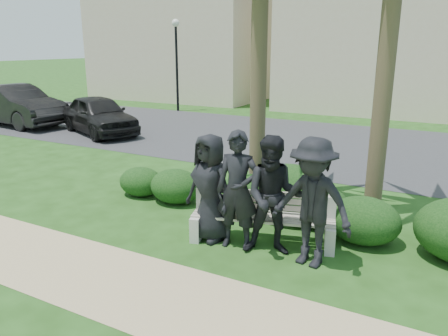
{
  "coord_description": "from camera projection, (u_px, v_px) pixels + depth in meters",
  "views": [
    {
      "loc": [
        3.12,
        -5.78,
        3.12
      ],
      "look_at": [
        -0.52,
        1.0,
        0.94
      ],
      "focal_mm": 35.0,
      "sensor_mm": 36.0,
      "label": 1
    }
  ],
  "objects": [
    {
      "name": "stucco_bldg_left",
      "position": [
        191.0,
        36.0,
        26.9
      ],
      "size": [
        10.4,
        8.4,
        7.3
      ],
      "color": "beige",
      "rests_on": "ground"
    },
    {
      "name": "stucco_bldg_right",
      "position": [
        376.0,
        34.0,
        21.89
      ],
      "size": [
        8.4,
        8.4,
        7.3
      ],
      "color": "beige",
      "rests_on": "ground"
    },
    {
      "name": "asphalt_street",
      "position": [
        342.0,
        146.0,
        13.95
      ],
      "size": [
        160.0,
        8.0,
        0.01
      ],
      "primitive_type": "cube",
      "color": "#2D2D30",
      "rests_on": "ground"
    },
    {
      "name": "hedge_c",
      "position": [
        248.0,
        192.0,
        8.42
      ],
      "size": [
        1.15,
        0.95,
        0.75
      ],
      "primitive_type": "ellipsoid",
      "color": "black",
      "rests_on": "ground"
    },
    {
      "name": "car_a",
      "position": [
        99.0,
        115.0,
        15.77
      ],
      "size": [
        4.34,
        3.12,
        1.37
      ],
      "primitive_type": "imported",
      "rotation": [
        0.0,
        0.0,
        1.15
      ],
      "color": "black",
      "rests_on": "ground"
    },
    {
      "name": "man_d",
      "position": [
        312.0,
        203.0,
        6.2
      ],
      "size": [
        1.33,
        0.9,
        1.91
      ],
      "primitive_type": "imported",
      "rotation": [
        0.0,
        0.0,
        -0.16
      ],
      "color": "black",
      "rests_on": "ground"
    },
    {
      "name": "car_b",
      "position": [
        16.0,
        105.0,
        17.43
      ],
      "size": [
        4.96,
        2.11,
        1.59
      ],
      "primitive_type": "imported",
      "rotation": [
        0.0,
        0.0,
        1.48
      ],
      "color": "black",
      "rests_on": "ground"
    },
    {
      "name": "ground",
      "position": [
        223.0,
        242.0,
        7.17
      ],
      "size": [
        160.0,
        160.0,
        0.0
      ],
      "primitive_type": "plane",
      "color": "#1E4212",
      "rests_on": "ground"
    },
    {
      "name": "hedge_extra",
      "position": [
        317.0,
        204.0,
        7.8
      ],
      "size": [
        1.15,
        0.95,
        0.75
      ],
      "primitive_type": "ellipsoid",
      "color": "black",
      "rests_on": "ground"
    },
    {
      "name": "man_c",
      "position": [
        274.0,
        196.0,
        6.54
      ],
      "size": [
        1.09,
        0.97,
        1.86
      ],
      "primitive_type": "imported",
      "rotation": [
        0.0,
        0.0,
        0.35
      ],
      "color": "black",
      "rests_on": "ground"
    },
    {
      "name": "hedge_e",
      "position": [
        364.0,
        219.0,
        7.09
      ],
      "size": [
        1.19,
        0.98,
        0.78
      ],
      "primitive_type": "ellipsoid",
      "color": "black",
      "rests_on": "ground"
    },
    {
      "name": "man_a",
      "position": [
        210.0,
        188.0,
        7.06
      ],
      "size": [
        0.97,
        0.75,
        1.78
      ],
      "primitive_type": "imported",
      "rotation": [
        0.0,
        0.0,
        -0.23
      ],
      "color": "black",
      "rests_on": "ground"
    },
    {
      "name": "man_b",
      "position": [
        238.0,
        190.0,
        6.76
      ],
      "size": [
        0.76,
        0.57,
        1.88
      ],
      "primitive_type": "imported",
      "rotation": [
        0.0,
        0.0,
        0.18
      ],
      "color": "black",
      "rests_on": "ground"
    },
    {
      "name": "park_bench",
      "position": [
        263.0,
        222.0,
        7.05
      ],
      "size": [
        2.44,
        1.14,
        0.8
      ],
      "rotation": [
        0.0,
        0.0,
        0.28
      ],
      "color": "#B0A594",
      "rests_on": "ground"
    },
    {
      "name": "footpath",
      "position": [
        157.0,
        295.0,
        5.65
      ],
      "size": [
        30.0,
        1.6,
        0.01
      ],
      "primitive_type": "cube",
      "color": "tan",
      "rests_on": "ground"
    },
    {
      "name": "hedge_d",
      "position": [
        290.0,
        191.0,
        8.07
      ],
      "size": [
        1.6,
        1.32,
        1.04
      ],
      "primitive_type": "ellipsoid",
      "color": "black",
      "rests_on": "ground"
    },
    {
      "name": "hedge_a",
      "position": [
        141.0,
        181.0,
        9.34
      ],
      "size": [
        0.96,
        0.8,
        0.63
      ],
      "primitive_type": "ellipsoid",
      "color": "black",
      "rests_on": "ground"
    },
    {
      "name": "hedge_b",
      "position": [
        176.0,
        185.0,
        8.91
      ],
      "size": [
        1.09,
        0.9,
        0.71
      ],
      "primitive_type": "ellipsoid",
      "color": "black",
      "rests_on": "ground"
    },
    {
      "name": "street_lamp",
      "position": [
        176.0,
        49.0,
        20.64
      ],
      "size": [
        0.36,
        0.36,
        4.29
      ],
      "color": "black",
      "rests_on": "ground"
    }
  ]
}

